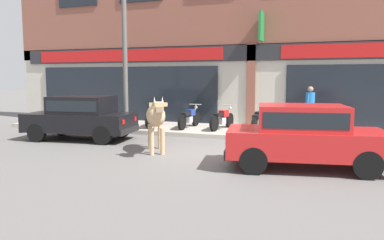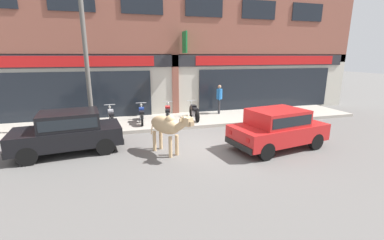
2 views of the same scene
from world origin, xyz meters
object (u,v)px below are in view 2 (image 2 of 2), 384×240
(car_1, at_px, (69,130))
(motorcycle_3, at_px, (194,112))
(motorcycle_0, at_px, (111,117))
(pedestrian, at_px, (219,96))
(cow, at_px, (167,126))
(motorcycle_2, at_px, (168,113))
(motorcycle_1, at_px, (142,115))
(car_0, at_px, (278,127))
(utility_pole, at_px, (86,57))

(car_1, xyz_separation_m, motorcycle_3, (5.39, 2.94, -0.27))
(motorcycle_0, height_order, motorcycle_3, same)
(pedestrian, bearing_deg, cow, -128.25)
(motorcycle_2, bearing_deg, pedestrian, 14.80)
(car_1, height_order, motorcycle_3, car_1)
(cow, xyz_separation_m, car_1, (-3.26, 1.06, -0.19))
(cow, height_order, pedestrian, pedestrian)
(cow, xyz_separation_m, motorcycle_1, (-0.52, 4.01, -0.46))
(car_0, xyz_separation_m, pedestrian, (-0.12, 5.43, 0.33))
(motorcycle_2, height_order, motorcycle_3, same)
(motorcycle_2, xyz_separation_m, motorcycle_3, (1.36, -0.06, 0.00))
(car_1, distance_m, utility_pole, 3.17)
(car_0, height_order, motorcycle_3, car_0)
(cow, bearing_deg, motorcycle_0, 116.19)
(pedestrian, height_order, utility_pole, utility_pole)
(cow, height_order, utility_pole, utility_pole)
(car_0, height_order, motorcycle_0, car_0)
(motorcycle_3, distance_m, pedestrian, 2.02)
(car_1, distance_m, motorcycle_2, 5.04)
(pedestrian, distance_m, utility_pole, 7.10)
(motorcycle_0, xyz_separation_m, motorcycle_2, (2.71, 0.14, 0.00))
(motorcycle_2, distance_m, pedestrian, 3.23)
(motorcycle_3, bearing_deg, motorcycle_2, 177.29)
(motorcycle_1, distance_m, utility_pole, 3.61)
(motorcycle_1, xyz_separation_m, motorcycle_3, (2.65, -0.01, 0.00))
(car_1, relative_size, motorcycle_2, 2.09)
(car_1, height_order, motorcycle_2, car_1)
(motorcycle_0, bearing_deg, car_0, -37.20)
(cow, distance_m, motorcycle_3, 4.56)
(cow, distance_m, motorcycle_1, 4.07)
(motorcycle_0, height_order, motorcycle_1, same)
(motorcycle_1, distance_m, pedestrian, 4.49)
(motorcycle_3, height_order, utility_pole, utility_pole)
(motorcycle_1, bearing_deg, cow, -82.67)
(car_0, height_order, motorcycle_1, car_0)
(motorcycle_1, xyz_separation_m, motorcycle_2, (1.29, 0.06, 0.00))
(motorcycle_0, height_order, pedestrian, pedestrian)
(pedestrian, bearing_deg, car_0, -88.75)
(cow, distance_m, car_1, 3.43)
(motorcycle_1, relative_size, utility_pole, 0.29)
(motorcycle_0, xyz_separation_m, utility_pole, (-0.74, -0.93, 2.71))
(cow, height_order, car_1, cow)
(car_0, relative_size, utility_pole, 0.61)
(car_0, xyz_separation_m, motorcycle_3, (-1.83, 4.55, -0.27))
(motorcycle_0, distance_m, motorcycle_2, 2.71)
(car_1, distance_m, motorcycle_3, 6.15)
(car_0, relative_size, motorcycle_0, 2.09)
(car_0, height_order, utility_pole, utility_pole)
(car_0, xyz_separation_m, utility_pole, (-6.63, 3.55, 2.44))
(motorcycle_3, bearing_deg, car_1, -151.40)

